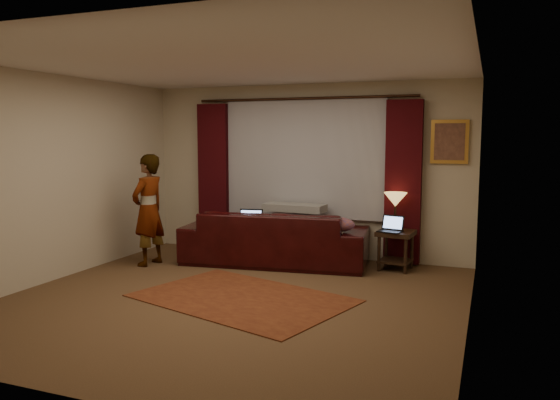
# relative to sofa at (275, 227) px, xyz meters

# --- Properties ---
(floor) EXTENTS (5.00, 5.00, 0.01)m
(floor) POSITION_rel_sofa_xyz_m (0.21, -1.81, -0.53)
(floor) COLOR brown
(floor) RESTS_ON ground
(ceiling) EXTENTS (5.00, 5.00, 0.02)m
(ceiling) POSITION_rel_sofa_xyz_m (0.21, -1.81, 2.07)
(ceiling) COLOR silver
(ceiling) RESTS_ON ground
(wall_back) EXTENTS (5.00, 0.02, 2.60)m
(wall_back) POSITION_rel_sofa_xyz_m (0.21, 0.69, 0.77)
(wall_back) COLOR beige
(wall_back) RESTS_ON ground
(wall_front) EXTENTS (5.00, 0.02, 2.60)m
(wall_front) POSITION_rel_sofa_xyz_m (0.21, -4.31, 0.77)
(wall_front) COLOR beige
(wall_front) RESTS_ON ground
(wall_left) EXTENTS (0.02, 5.00, 2.60)m
(wall_left) POSITION_rel_sofa_xyz_m (-2.29, -1.81, 0.77)
(wall_left) COLOR beige
(wall_left) RESTS_ON ground
(wall_right) EXTENTS (0.02, 5.00, 2.60)m
(wall_right) POSITION_rel_sofa_xyz_m (2.71, -1.81, 0.77)
(wall_right) COLOR beige
(wall_right) RESTS_ON ground
(sheer_curtain) EXTENTS (2.50, 0.05, 1.80)m
(sheer_curtain) POSITION_rel_sofa_xyz_m (0.21, 0.63, 0.97)
(sheer_curtain) COLOR #A4A4AC
(sheer_curtain) RESTS_ON wall_back
(drape_left) EXTENTS (0.50, 0.14, 2.30)m
(drape_left) POSITION_rel_sofa_xyz_m (-1.29, 0.58, 0.65)
(drape_left) COLOR #35070B
(drape_left) RESTS_ON floor
(drape_right) EXTENTS (0.50, 0.14, 2.30)m
(drape_right) POSITION_rel_sofa_xyz_m (1.71, 0.58, 0.65)
(drape_right) COLOR #35070B
(drape_right) RESTS_ON floor
(curtain_rod) EXTENTS (0.04, 0.04, 3.40)m
(curtain_rod) POSITION_rel_sofa_xyz_m (0.21, 0.58, 1.85)
(curtain_rod) COLOR #301C12
(curtain_rod) RESTS_ON wall_back
(picture_frame) EXTENTS (0.50, 0.04, 0.60)m
(picture_frame) POSITION_rel_sofa_xyz_m (2.31, 0.66, 1.22)
(picture_frame) COLOR gold
(picture_frame) RESTS_ON wall_back
(sofa) EXTENTS (2.75, 1.46, 1.06)m
(sofa) POSITION_rel_sofa_xyz_m (0.00, 0.00, 0.00)
(sofa) COLOR black
(sofa) RESTS_ON floor
(throw_blanket) EXTENTS (0.92, 0.40, 0.11)m
(throw_blanket) POSITION_rel_sofa_xyz_m (0.18, 0.34, 0.53)
(throw_blanket) COLOR gray
(throw_blanket) RESTS_ON sofa
(clothing_pile) EXTENTS (0.54, 0.46, 0.20)m
(clothing_pile) POSITION_rel_sofa_xyz_m (0.95, -0.08, 0.10)
(clothing_pile) COLOR #774553
(clothing_pile) RESTS_ON sofa
(laptop_sofa) EXTENTS (0.41, 0.43, 0.24)m
(laptop_sofa) POSITION_rel_sofa_xyz_m (-0.32, -0.18, 0.12)
(laptop_sofa) COLOR black
(laptop_sofa) RESTS_ON sofa
(area_rug) EXTENTS (2.66, 2.15, 0.01)m
(area_rug) POSITION_rel_sofa_xyz_m (0.30, -1.75, -0.52)
(area_rug) COLOR #642D16
(area_rug) RESTS_ON floor
(end_table) EXTENTS (0.51, 0.51, 0.54)m
(end_table) POSITION_rel_sofa_xyz_m (1.68, 0.23, -0.26)
(end_table) COLOR black
(end_table) RESTS_ON floor
(tiffany_lamp) EXTENTS (0.37, 0.37, 0.51)m
(tiffany_lamp) POSITION_rel_sofa_xyz_m (1.64, 0.36, 0.27)
(tiffany_lamp) COLOR #9D9536
(tiffany_lamp) RESTS_ON end_table
(laptop_table) EXTENTS (0.37, 0.39, 0.22)m
(laptop_table) POSITION_rel_sofa_xyz_m (1.62, 0.10, 0.12)
(laptop_table) COLOR black
(laptop_table) RESTS_ON end_table
(person) EXTENTS (0.52, 0.52, 1.58)m
(person) POSITION_rel_sofa_xyz_m (-1.64, -0.73, 0.26)
(person) COLOR gray
(person) RESTS_ON floor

